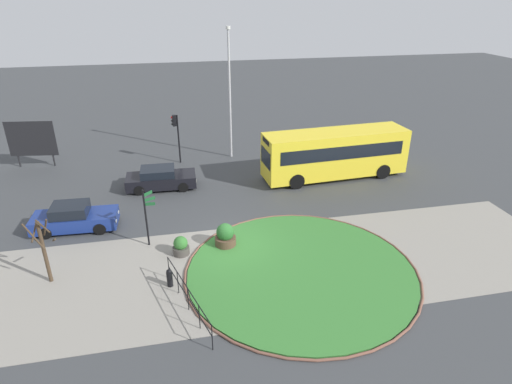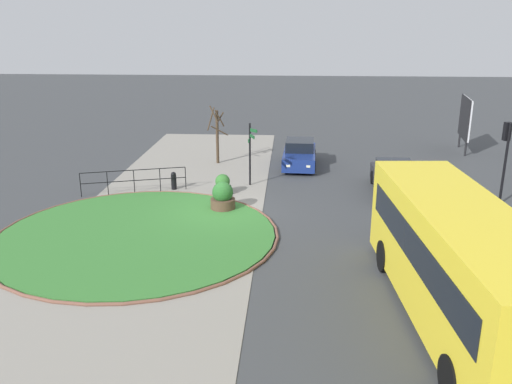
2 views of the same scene
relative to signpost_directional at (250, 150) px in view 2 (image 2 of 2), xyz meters
The scene contains 15 objects.
ground 4.34m from the signpost_directional, 13.01° to the right, with size 120.00×120.00×0.00m, color #3D3F42.
sidewalk_paving 5.23m from the signpost_directional, 38.32° to the right, with size 32.00×7.68×0.02m, color gray.
grass_island 7.85m from the signpost_directional, 29.08° to the right, with size 10.24×10.24×0.10m, color #387A33.
grass_kerb_ring 7.85m from the signpost_directional, 29.08° to the right, with size 10.55×10.55×0.11m, color brown.
signpost_directional is the anchor object (origin of this frame).
bollard_foreground 3.92m from the signpost_directional, 76.22° to the right, with size 0.25×0.25×0.86m.
railing_grass_edge 5.61m from the signpost_directional, 73.60° to the right, with size 1.42×4.59×1.12m.
bus_yellow 13.58m from the signpost_directional, 27.44° to the left, with size 9.74×3.04×3.18m.
car_near_lane 4.73m from the signpost_directional, 148.18° to the left, with size 4.38×1.92×1.43m.
car_far_lane 6.92m from the signpost_directional, 84.90° to the left, with size 4.39×1.96×1.38m.
traffic_light_near 11.27m from the signpost_directional, 80.33° to the left, with size 0.49×0.29×3.57m.
billboard_left 14.83m from the signpost_directional, 123.01° to the left, with size 3.30×0.59×3.33m.
planter_near_signpost 3.96m from the signpost_directional, 13.63° to the right, with size 1.04×1.04×1.24m.
planter_kerbside 2.31m from the signpost_directional, 38.58° to the right, with size 0.80×0.80×0.96m.
street_tree_bare 4.72m from the signpost_directional, 152.68° to the right, with size 1.19×1.18×3.25m.
Camera 2 is at (21.07, 2.77, 7.61)m, focal length 37.67 mm.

